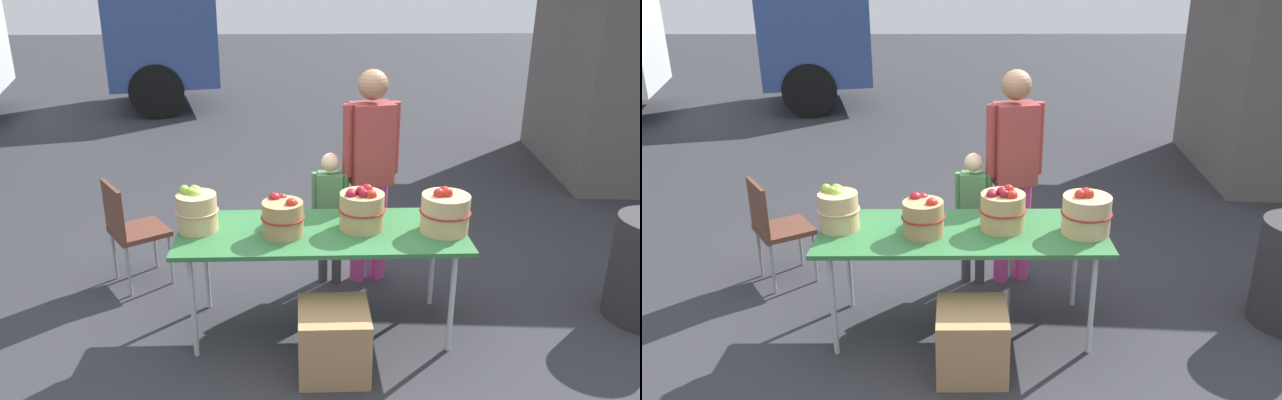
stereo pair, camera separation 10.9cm
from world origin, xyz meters
TOP-DOWN VIEW (x-y plane):
  - ground_plane at (0.00, 0.00)m, footprint 40.00×40.00m
  - market_table at (0.00, 0.00)m, footprint 1.90×0.76m
  - apple_basket_green_0 at (-0.82, 0.04)m, footprint 0.28×0.28m
  - apple_basket_red_0 at (-0.25, -0.06)m, footprint 0.29×0.29m
  - apple_basket_red_1 at (0.27, 0.03)m, footprint 0.31×0.31m
  - apple_basket_red_2 at (0.81, -0.04)m, footprint 0.34×0.34m
  - vendor_adult at (0.40, 0.72)m, footprint 0.44×0.29m
  - child_customer at (0.09, 0.67)m, footprint 0.28×0.16m
  - folding_chair at (-1.47, 0.69)m, footprint 0.55×0.55m
  - produce_crate at (0.06, -0.49)m, footprint 0.44×0.44m

SIDE VIEW (x-z plane):
  - ground_plane at x=0.00m, z-range 0.00..0.00m
  - produce_crate at x=0.06m, z-range 0.00..0.44m
  - folding_chair at x=-1.47m, z-range 0.08..0.94m
  - child_customer at x=0.09m, z-range 0.10..1.18m
  - market_table at x=0.00m, z-range 0.33..1.08m
  - apple_basket_red_0 at x=-0.25m, z-range 0.74..1.01m
  - apple_basket_red_1 at x=0.27m, z-range 0.74..1.04m
  - apple_basket_red_2 at x=0.81m, z-range 0.73..1.04m
  - apple_basket_green_0 at x=-0.82m, z-range 0.74..1.04m
  - vendor_adult at x=0.40m, z-range 0.15..1.85m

